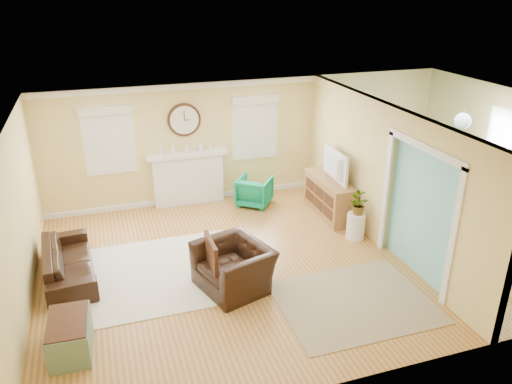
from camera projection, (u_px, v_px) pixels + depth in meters
floor at (304, 254)px, 8.93m from camera, size 9.00×9.00×0.00m
wall_back at (252, 138)px, 11.04m from camera, size 9.00×0.02×2.60m
wall_front at (410, 281)px, 5.80m from camera, size 9.00×0.02×2.60m
wall_left at (17, 225)px, 7.13m from camera, size 0.02×6.00×2.60m
ceiling at (310, 112)px, 7.91m from camera, size 9.00×6.00×0.02m
partition at (377, 169)px, 9.08m from camera, size 0.17×6.00×2.60m
fireplace at (188, 177)px, 10.78m from camera, size 1.70×0.30×1.17m
wall_clock at (184, 120)px, 10.37m from camera, size 0.70×0.07×0.70m
window_left at (108, 136)px, 9.99m from camera, size 1.05×0.13×1.42m
window_right at (255, 123)px, 10.88m from camera, size 1.05×0.13×1.42m
pendant at (462, 121)px, 8.93m from camera, size 0.30×0.30×0.55m
rug_cream at (160, 273)px, 8.34m from camera, size 2.76×2.39×0.01m
rug_jute at (353, 302)px, 7.60m from camera, size 2.28×1.87×0.01m
rug_grey at (463, 235)px, 9.61m from camera, size 2.28×2.85×0.01m
sofa at (68, 262)px, 8.16m from camera, size 0.88×1.95×0.55m
eames_chair at (234, 267)px, 7.84m from camera, size 1.28×1.37×0.73m
green_chair at (254, 191)px, 10.80m from camera, size 0.95×0.96×0.63m
trunk at (70, 336)px, 6.51m from camera, size 0.56×0.88×0.49m
credenza at (329, 197)px, 10.29m from camera, size 0.50×1.48×0.80m
tv at (331, 165)px, 10.01m from camera, size 0.19×1.08×0.62m
garden_stool at (356, 226)px, 9.41m from camera, size 0.34×0.34×0.50m
potted_plant at (358, 204)px, 9.23m from camera, size 0.41×0.45×0.41m
dining_table at (466, 221)px, 9.49m from camera, size 1.34×1.93×0.62m
dining_chair_n at (431, 187)px, 10.30m from camera, size 0.54×0.54×0.99m
dining_chair_w at (433, 214)px, 9.24m from camera, size 0.46×0.46×0.92m
dining_chair_e at (497, 205)px, 9.60m from camera, size 0.42×0.42×0.92m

